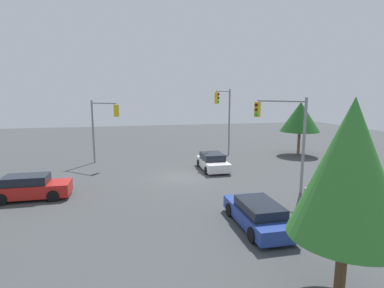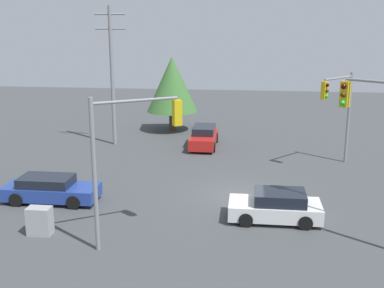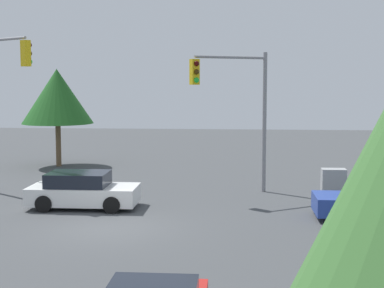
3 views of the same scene
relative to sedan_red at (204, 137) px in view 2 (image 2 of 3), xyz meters
The scene contains 9 objects.
ground_plane 10.35m from the sedan_red, 106.13° to the left, with size 80.00×80.00×0.00m, color #424447.
sedan_red is the anchor object (origin of this frame).
sedan_white 13.82m from the sedan_red, 109.43° to the left, with size 4.21×2.06×1.40m.
sedan_blue 13.72m from the sedan_red, 60.85° to the left, with size 4.76×1.97×1.32m.
traffic_signal_cross 10.09m from the sedan_red, 156.39° to the left, with size 2.26×2.55×5.85m.
traffic_signal_aux 16.55m from the sedan_red, 84.95° to the left, with size 3.28×2.23×6.19m.
utility_pole_tall 8.10m from the sedan_red, ahead, with size 2.20×0.28×10.01m.
electrical_cabinet 16.76m from the sedan_red, 70.69° to the left, with size 1.02×0.63×1.23m, color #9EA0A3.
tree_left 6.68m from the sedan_red, 57.84° to the right, with size 4.18×4.18×6.16m.
Camera 2 is at (-0.38, 24.13, 8.93)m, focal length 45.00 mm.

